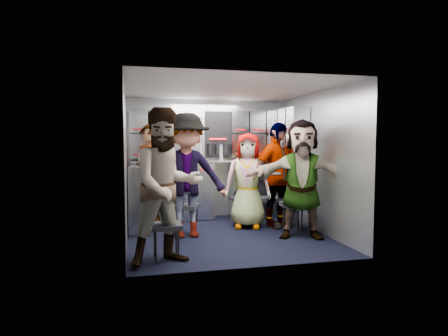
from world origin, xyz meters
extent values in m
plane|color=black|center=(0.00, 0.00, 0.00)|extent=(3.00, 3.00, 0.00)
cube|color=#9A9FA8|center=(0.00, 1.50, 1.05)|extent=(2.80, 0.04, 2.10)
cube|color=#9A9FA8|center=(-1.40, 0.00, 1.05)|extent=(0.04, 3.00, 2.10)
cube|color=#9A9FA8|center=(1.40, 0.00, 1.05)|extent=(0.04, 3.00, 2.10)
cube|color=silver|center=(0.00, 0.00, 2.10)|extent=(2.80, 3.00, 0.02)
cube|color=#989DA7|center=(0.00, 1.29, 0.49)|extent=(2.68, 0.38, 0.99)
cube|color=#989DA7|center=(-1.19, 0.56, 0.49)|extent=(0.38, 0.76, 0.99)
cube|color=#BABCC2|center=(0.00, 1.29, 1.01)|extent=(2.68, 0.42, 0.03)
cube|color=#989DA7|center=(0.00, 1.35, 1.49)|extent=(2.68, 0.28, 0.82)
cube|color=#989DA7|center=(1.25, 0.70, 1.49)|extent=(0.28, 1.00, 0.82)
cube|color=#989DA7|center=(1.25, 0.60, 0.50)|extent=(0.28, 1.20, 1.00)
cube|color=#9E0F12|center=(0.00, 1.09, 0.88)|extent=(2.60, 0.02, 0.03)
cube|color=black|center=(-0.95, -0.96, 0.39)|extent=(0.35, 0.33, 0.06)
cylinder|color=black|center=(-1.08, -1.07, 0.18)|extent=(0.02, 0.02, 0.37)
cylinder|color=black|center=(-0.82, -1.07, 0.18)|extent=(0.02, 0.02, 0.37)
cylinder|color=black|center=(-1.08, -0.85, 0.18)|extent=(0.02, 0.02, 0.37)
cylinder|color=black|center=(-0.82, -0.85, 0.18)|extent=(0.02, 0.02, 0.37)
cube|color=black|center=(-0.57, 0.23, 0.40)|extent=(0.47, 0.46, 0.06)
cylinder|color=black|center=(-0.70, 0.11, 0.19)|extent=(0.02, 0.02, 0.38)
cylinder|color=black|center=(-0.43, 0.11, 0.19)|extent=(0.02, 0.02, 0.38)
cylinder|color=black|center=(-0.70, 0.34, 0.19)|extent=(0.02, 0.02, 0.38)
cylinder|color=black|center=(-0.43, 0.34, 0.19)|extent=(0.02, 0.02, 0.38)
cube|color=black|center=(0.46, 0.62, 0.42)|extent=(0.49, 0.48, 0.06)
cylinder|color=black|center=(0.32, 0.50, 0.20)|extent=(0.02, 0.02, 0.40)
cylinder|color=black|center=(0.60, 0.50, 0.20)|extent=(0.02, 0.02, 0.40)
cylinder|color=black|center=(0.32, 0.75, 0.20)|extent=(0.02, 0.02, 0.40)
cylinder|color=black|center=(0.60, 0.75, 0.20)|extent=(0.02, 0.02, 0.40)
cube|color=black|center=(0.91, 0.55, 0.42)|extent=(0.46, 0.44, 0.06)
cylinder|color=black|center=(0.77, 0.43, 0.20)|extent=(0.02, 0.02, 0.40)
cylinder|color=black|center=(1.05, 0.43, 0.20)|extent=(0.02, 0.02, 0.40)
cylinder|color=black|center=(0.77, 0.67, 0.20)|extent=(0.02, 0.02, 0.40)
cylinder|color=black|center=(1.05, 0.67, 0.20)|extent=(0.02, 0.02, 0.40)
cube|color=black|center=(1.01, -0.19, 0.44)|extent=(0.40, 0.38, 0.06)
cylinder|color=black|center=(0.86, -0.31, 0.21)|extent=(0.03, 0.03, 0.42)
cylinder|color=black|center=(1.15, -0.31, 0.21)|extent=(0.03, 0.03, 0.42)
cylinder|color=black|center=(0.86, -0.06, 0.21)|extent=(0.03, 0.03, 0.42)
cylinder|color=black|center=(1.15, -0.06, 0.21)|extent=(0.03, 0.03, 0.42)
imported|color=black|center=(-1.05, 0.79, 0.81)|extent=(0.68, 0.70, 1.63)
imported|color=black|center=(-0.95, -1.14, 0.87)|extent=(1.00, 0.87, 1.74)
imported|color=black|center=(-0.57, 0.05, 0.88)|extent=(1.16, 0.69, 1.76)
imported|color=black|center=(0.46, 0.44, 0.75)|extent=(0.85, 0.69, 1.49)
imported|color=black|center=(0.91, 0.37, 0.83)|extent=(1.05, 0.74, 1.66)
imported|color=black|center=(1.01, -0.37, 0.84)|extent=(1.63, 1.02, 1.68)
cylinder|color=white|center=(-0.15, 1.24, 1.17)|extent=(0.07, 0.07, 0.27)
cylinder|color=white|center=(-0.39, 1.24, 1.14)|extent=(0.06, 0.06, 0.22)
cylinder|color=white|center=(0.21, 1.24, 1.16)|extent=(0.06, 0.06, 0.26)
cylinder|color=#C7B68C|center=(-1.17, 1.23, 1.08)|extent=(0.08, 0.08, 0.09)
cylinder|color=#C7B68C|center=(0.64, 1.23, 1.08)|extent=(0.08, 0.08, 0.10)
camera|label=1|loc=(-1.34, -5.55, 1.38)|focal=32.00mm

